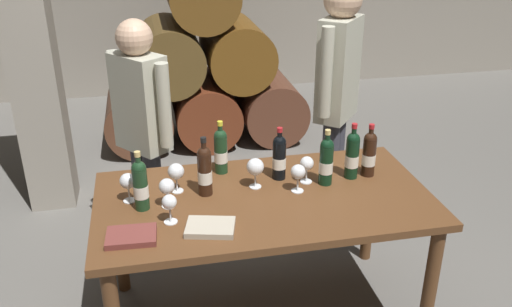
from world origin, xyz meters
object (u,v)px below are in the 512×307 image
wine_bottle_4 (221,151)px  wine_bottle_5 (352,155)px  wine_bottle_6 (279,157)px  tasting_notebook (210,227)px  wine_bottle_0 (326,161)px  wine_glass_2 (255,167)px  wine_glass_4 (169,203)px  wine_glass_0 (167,187)px  wine_glass_6 (307,164)px  leather_ledger (131,236)px  dining_table (264,212)px  taster_seated_left (142,124)px  sommelier_presenting (337,90)px  wine_bottle_2 (205,170)px  wine_bottle_3 (369,153)px  wine_bottle_1 (140,185)px  wine_glass_1 (128,182)px  wine_glass_3 (298,173)px  wine_glass_5 (176,172)px

wine_bottle_4 → wine_bottle_5: (0.68, -0.20, 0.00)m
wine_bottle_6 → tasting_notebook: 0.62m
wine_bottle_0 → wine_glass_2: (-0.37, 0.04, -0.02)m
wine_glass_4 → wine_bottle_6: bearing=28.8°
wine_glass_0 → wine_glass_6: (0.74, 0.11, -0.00)m
leather_ledger → wine_glass_2: bearing=32.8°
dining_table → taster_seated_left: (-0.58, 0.72, 0.25)m
wine_bottle_6 → leather_ledger: (-0.78, -0.44, -0.11)m
wine_glass_4 → wine_glass_6: wine_glass_6 is taller
sommelier_presenting → taster_seated_left: size_ratio=1.11×
wine_bottle_2 → wine_bottle_4: (0.12, 0.23, -0.01)m
wine_bottle_3 → wine_glass_2: wine_bottle_3 is taller
wine_glass_6 → wine_bottle_1: bearing=-173.4°
wine_glass_1 → wine_glass_2: (0.65, 0.01, 0.01)m
wine_glass_0 → leather_ledger: (-0.18, -0.25, -0.09)m
wine_bottle_1 → wine_glass_6: bearing=6.6°
wine_glass_1 → sommelier_presenting: 1.47m
leather_ledger → wine_bottle_3: bearing=19.7°
wine_glass_1 → wine_glass_4: (0.19, -0.24, -0.01)m
sommelier_presenting → wine_glass_4: bearing=-141.3°
wine_bottle_4 → leather_ledger: 0.76m
wine_glass_1 → wine_glass_6: 0.92m
wine_glass_0 → leather_ledger: bearing=-125.1°
wine_bottle_1 → taster_seated_left: size_ratio=0.20×
wine_glass_4 → taster_seated_left: size_ratio=0.09×
sommelier_presenting → wine_glass_2: bearing=-135.9°
wine_bottle_5 → wine_glass_3: wine_bottle_5 is taller
wine_bottle_1 → wine_glass_1: bearing=125.9°
tasting_notebook → taster_seated_left: taster_seated_left is taller
wine_bottle_6 → sommelier_presenting: bearing=47.7°
wine_glass_1 → wine_bottle_6: bearing=6.5°
wine_bottle_2 → taster_seated_left: 0.70m
taster_seated_left → leather_ledger: bearing=-94.7°
wine_bottle_5 → wine_bottle_3: bearing=3.8°
wine_glass_4 → wine_glass_2: bearing=29.2°
wine_bottle_0 → wine_glass_1: bearing=178.8°
wine_glass_2 → wine_glass_0: bearing=-166.8°
wine_bottle_1 → wine_glass_5: (0.18, 0.14, -0.02)m
wine_bottle_4 → wine_bottle_6: 0.32m
sommelier_presenting → taster_seated_left: 1.23m
wine_glass_1 → wine_bottle_1: bearing=-54.1°
wine_glass_5 → leather_ledger: size_ratio=0.72×
wine_bottle_5 → taster_seated_left: 1.25m
wine_glass_2 → leather_ledger: 0.74m
wine_glass_0 → leather_ledger: 0.32m
wine_bottle_1 → wine_bottle_5: (1.11, 0.11, 0.00)m
wine_glass_1 → wine_glass_3: 0.85m
wine_glass_4 → taster_seated_left: taster_seated_left is taller
wine_bottle_5 → wine_glass_5: bearing=178.0°
wine_glass_6 → wine_glass_5: bearing=176.8°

